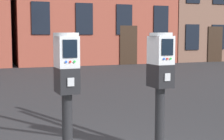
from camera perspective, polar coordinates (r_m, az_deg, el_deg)
The scene contains 2 objects.
parking_meter_near_kerb at distance 2.90m, azimuth -7.62°, elevation -2.61°, with size 0.22×0.26×1.44m.
parking_meter_twin_adjacent at distance 3.22m, azimuth 8.13°, elevation -1.75°, with size 0.22×0.26×1.44m.
Camera 1 is at (-1.09, -2.98, 1.55)m, focal length 54.29 mm.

